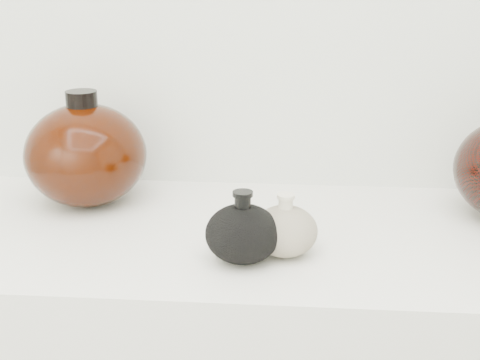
{
  "coord_description": "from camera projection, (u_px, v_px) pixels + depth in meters",
  "views": [
    {
      "loc": [
        0.05,
        -0.1,
        1.35
      ],
      "look_at": [
        -0.03,
        0.92,
        1.0
      ],
      "focal_mm": 50.0,
      "sensor_mm": 36.0,
      "label": 1
    }
  ],
  "objects": [
    {
      "name": "left_round_pot",
      "position": [
        86.0,
        154.0,
        1.23
      ],
      "size": [
        0.25,
        0.25,
        0.21
      ],
      "color": "black",
      "rests_on": "display_counter"
    },
    {
      "name": "black_gourd_vase",
      "position": [
        243.0,
        233.0,
        1.01
      ],
      "size": [
        0.15,
        0.15,
        0.11
      ],
      "color": "black",
      "rests_on": "display_counter"
    },
    {
      "name": "cream_gourd_vase",
      "position": [
        285.0,
        230.0,
        1.04
      ],
      "size": [
        0.13,
        0.13,
        0.1
      ],
      "color": "#BCAB97",
      "rests_on": "display_counter"
    },
    {
      "name": "room",
      "position": [
        203.0,
        48.0,
        0.37
      ],
      "size": [
        3.04,
        2.42,
        2.64
      ],
      "color": "#5A5A5A",
      "rests_on": "ground"
    }
  ]
}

